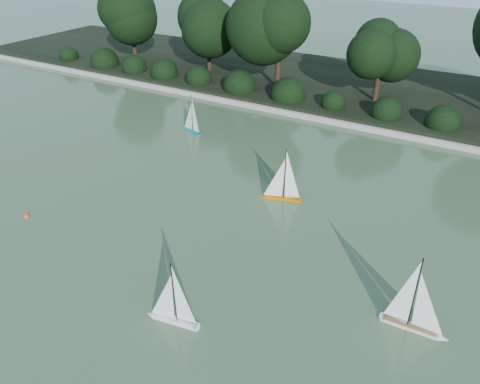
# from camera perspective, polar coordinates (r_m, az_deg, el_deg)

# --- Properties ---
(ground) EXTENTS (80.00, 80.00, 0.00)m
(ground) POSITION_cam_1_polar(r_m,az_deg,el_deg) (10.49, -7.39, -7.39)
(ground) COLOR #395030
(ground) RESTS_ON ground
(pond_coping) EXTENTS (40.00, 0.35, 0.18)m
(pond_coping) POSITION_cam_1_polar(r_m,az_deg,el_deg) (17.50, 10.63, 8.62)
(pond_coping) COLOR gray
(pond_coping) RESTS_ON ground
(far_bank) EXTENTS (40.00, 8.00, 0.30)m
(far_bank) POSITION_cam_1_polar(r_m,az_deg,el_deg) (21.10, 14.61, 12.05)
(far_bank) COLOR black
(far_bank) RESTS_ON ground
(tree_line) EXTENTS (26.31, 3.93, 4.39)m
(tree_line) POSITION_cam_1_polar(r_m,az_deg,el_deg) (18.72, 17.86, 17.32)
(tree_line) COLOR black
(tree_line) RESTS_ON ground
(shrub_hedge) EXTENTS (29.10, 1.10, 1.10)m
(shrub_hedge) POSITION_cam_1_polar(r_m,az_deg,el_deg) (18.18, 11.77, 10.53)
(shrub_hedge) COLOR black
(shrub_hedge) RESTS_ON ground
(sailboat_white_a) EXTENTS (1.09, 0.34, 1.49)m
(sailboat_white_a) POSITION_cam_1_polar(r_m,az_deg,el_deg) (8.82, -8.49, -14.15)
(sailboat_white_a) COLOR white
(sailboat_white_a) RESTS_ON ground
(sailboat_white_b) EXTENTS (1.23, 0.24, 1.68)m
(sailboat_white_b) POSITION_cam_1_polar(r_m,az_deg,el_deg) (9.12, 20.84, -14.22)
(sailboat_white_b) COLOR silver
(sailboat_white_b) RESTS_ON ground
(sailboat_orange) EXTENTS (1.13, 0.48, 1.55)m
(sailboat_orange) POSITION_cam_1_polar(r_m,az_deg,el_deg) (12.26, 4.82, 0.15)
(sailboat_orange) COLOR #D26200
(sailboat_orange) RESTS_ON ground
(sailboat_teal) EXTENTS (1.03, 0.48, 1.43)m
(sailboat_teal) POSITION_cam_1_polar(r_m,az_deg,el_deg) (16.46, -6.05, 8.09)
(sailboat_teal) COLOR #047881
(sailboat_teal) RESTS_ON ground
(race_buoy) EXTENTS (0.16, 0.16, 0.16)m
(race_buoy) POSITION_cam_1_polar(r_m,az_deg,el_deg) (12.76, -24.59, -2.75)
(race_buoy) COLOR #DB460B
(race_buoy) RESTS_ON ground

